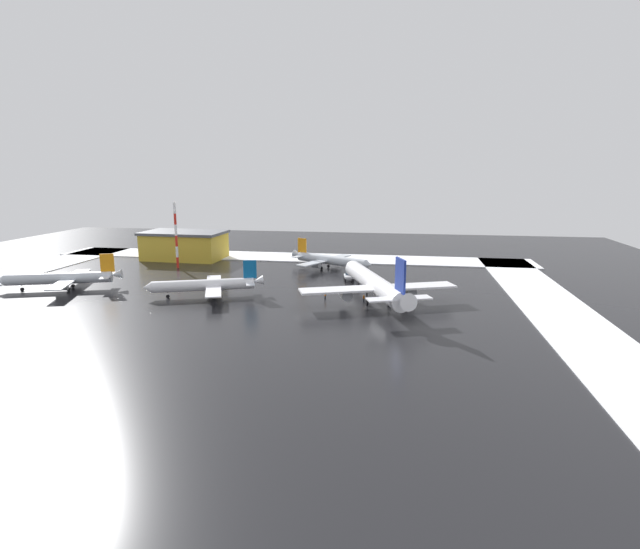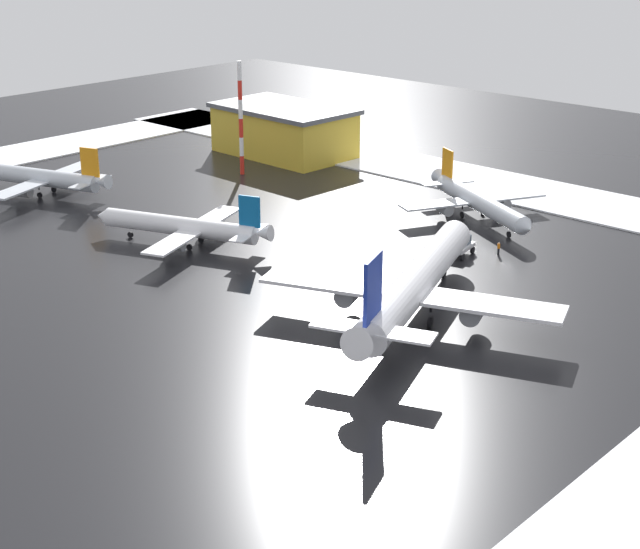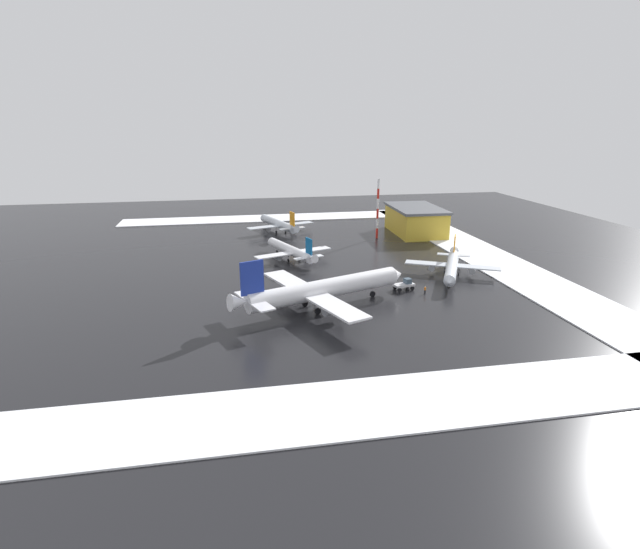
{
  "view_description": "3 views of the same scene",
  "coord_description": "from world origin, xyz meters",
  "px_view_note": "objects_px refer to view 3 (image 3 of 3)",
  "views": [
    {
      "loc": [
        -35.98,
        104.92,
        27.21
      ],
      "look_at": [
        -18.34,
        -1.41,
        4.9
      ],
      "focal_mm": 28.0,
      "sensor_mm": 36.0,
      "label": 1
    },
    {
      "loc": [
        -89.64,
        81.52,
        42.34
      ],
      "look_at": [
        -19.89,
        5.18,
        3.16
      ],
      "focal_mm": 55.0,
      "sensor_mm": 36.0,
      "label": 2
    },
    {
      "loc": [
        -121.94,
        19.02,
        35.64
      ],
      "look_at": [
        -18.97,
        -0.21,
        3.35
      ],
      "focal_mm": 28.0,
      "sensor_mm": 36.0,
      "label": 3
    }
  ],
  "objects_px": {
    "cargo_hangar": "(416,220)",
    "ground_crew_near_tug": "(314,287)",
    "airplane_parked_portside": "(322,289)",
    "pushback_tug": "(405,284)",
    "airplane_parked_starboard": "(291,250)",
    "ground_crew_beside_wing": "(425,290)",
    "airplane_foreground_jet": "(279,224)",
    "antenna_mast": "(378,209)",
    "ground_crew_by_nose_gear": "(315,300)",
    "airplane_far_rear": "(452,266)"
  },
  "relations": [
    {
      "from": "ground_crew_beside_wing",
      "to": "antenna_mast",
      "type": "height_order",
      "value": "antenna_mast"
    },
    {
      "from": "airplane_parked_portside",
      "to": "airplane_far_rear",
      "type": "bearing_deg",
      "value": 2.23
    },
    {
      "from": "airplane_parked_starboard",
      "to": "ground_crew_beside_wing",
      "type": "bearing_deg",
      "value": -163.63
    },
    {
      "from": "airplane_foreground_jet",
      "to": "airplane_parked_starboard",
      "type": "distance_m",
      "value": 35.74
    },
    {
      "from": "ground_crew_beside_wing",
      "to": "cargo_hangar",
      "type": "relative_size",
      "value": 0.07
    },
    {
      "from": "pushback_tug",
      "to": "cargo_hangar",
      "type": "height_order",
      "value": "cargo_hangar"
    },
    {
      "from": "airplane_foreground_jet",
      "to": "airplane_far_rear",
      "type": "bearing_deg",
      "value": -167.75
    },
    {
      "from": "airplane_parked_portside",
      "to": "ground_crew_near_tug",
      "type": "bearing_deg",
      "value": 67.73
    },
    {
      "from": "cargo_hangar",
      "to": "ground_crew_near_tug",
      "type": "bearing_deg",
      "value": 142.16
    },
    {
      "from": "airplane_parked_starboard",
      "to": "ground_crew_by_nose_gear",
      "type": "xyz_separation_m",
      "value": [
        -34.86,
        -0.36,
        -1.6
      ]
    },
    {
      "from": "pushback_tug",
      "to": "antenna_mast",
      "type": "bearing_deg",
      "value": 69.26
    },
    {
      "from": "airplane_far_rear",
      "to": "antenna_mast",
      "type": "relative_size",
      "value": 1.34
    },
    {
      "from": "airplane_foreground_jet",
      "to": "ground_crew_by_nose_gear",
      "type": "relative_size",
      "value": 15.82
    },
    {
      "from": "airplane_parked_starboard",
      "to": "ground_crew_near_tug",
      "type": "relative_size",
      "value": 14.77
    },
    {
      "from": "pushback_tug",
      "to": "ground_crew_near_tug",
      "type": "relative_size",
      "value": 2.88
    },
    {
      "from": "antenna_mast",
      "to": "cargo_hangar",
      "type": "xyz_separation_m",
      "value": [
        4.25,
        -14.43,
        -4.93
      ]
    },
    {
      "from": "airplane_parked_portside",
      "to": "pushback_tug",
      "type": "relative_size",
      "value": 7.78
    },
    {
      "from": "airplane_parked_portside",
      "to": "ground_crew_beside_wing",
      "type": "xyz_separation_m",
      "value": [
        4.27,
        -23.49,
        -2.94
      ]
    },
    {
      "from": "airplane_far_rear",
      "to": "antenna_mast",
      "type": "height_order",
      "value": "antenna_mast"
    },
    {
      "from": "airplane_far_rear",
      "to": "airplane_parked_starboard",
      "type": "relative_size",
      "value": 0.99
    },
    {
      "from": "airplane_foreground_jet",
      "to": "antenna_mast",
      "type": "bearing_deg",
      "value": -135.32
    },
    {
      "from": "ground_crew_beside_wing",
      "to": "cargo_hangar",
      "type": "bearing_deg",
      "value": 167.41
    },
    {
      "from": "airplane_foreground_jet",
      "to": "cargo_hangar",
      "type": "bearing_deg",
      "value": -122.31
    },
    {
      "from": "ground_crew_near_tug",
      "to": "cargo_hangar",
      "type": "relative_size",
      "value": 0.07
    },
    {
      "from": "airplane_far_rear",
      "to": "ground_crew_by_nose_gear",
      "type": "relative_size",
      "value": 14.64
    },
    {
      "from": "airplane_parked_starboard",
      "to": "ground_crew_beside_wing",
      "type": "xyz_separation_m",
      "value": [
        -32.82,
        -24.79,
        -1.6
      ]
    },
    {
      "from": "airplane_far_rear",
      "to": "cargo_hangar",
      "type": "distance_m",
      "value": 48.47
    },
    {
      "from": "pushback_tug",
      "to": "cargo_hangar",
      "type": "xyz_separation_m",
      "value": [
        54.56,
        -23.22,
        3.16
      ]
    },
    {
      "from": "airplane_foreground_jet",
      "to": "ground_crew_beside_wing",
      "type": "relative_size",
      "value": 15.82
    },
    {
      "from": "airplane_parked_portside",
      "to": "ground_crew_near_tug",
      "type": "xyz_separation_m",
      "value": [
        10.68,
        -0.24,
        -2.94
      ]
    },
    {
      "from": "airplane_parked_starboard",
      "to": "pushback_tug",
      "type": "relative_size",
      "value": 5.12
    },
    {
      "from": "airplane_foreground_jet",
      "to": "cargo_hangar",
      "type": "xyz_separation_m",
      "value": [
        -10.51,
        -44.18,
        1.71
      ]
    },
    {
      "from": "pushback_tug",
      "to": "ground_crew_beside_wing",
      "type": "xyz_separation_m",
      "value": [
        -3.48,
        -3.33,
        -0.31
      ]
    },
    {
      "from": "airplane_parked_portside",
      "to": "airplane_foreground_jet",
      "type": "distance_m",
      "value": 72.84
    },
    {
      "from": "pushback_tug",
      "to": "ground_crew_near_tug",
      "type": "bearing_deg",
      "value": 160.81
    },
    {
      "from": "airplane_far_rear",
      "to": "ground_crew_beside_wing",
      "type": "height_order",
      "value": "airplane_far_rear"
    },
    {
      "from": "airplane_parked_starboard",
      "to": "cargo_hangar",
      "type": "height_order",
      "value": "cargo_hangar"
    },
    {
      "from": "airplane_parked_portside",
      "to": "airplane_far_rear",
      "type": "distance_m",
      "value": 37.4
    },
    {
      "from": "airplane_far_rear",
      "to": "ground_crew_near_tug",
      "type": "distance_m",
      "value": 34.39
    },
    {
      "from": "cargo_hangar",
      "to": "pushback_tug",
      "type": "bearing_deg",
      "value": 158.99
    },
    {
      "from": "airplane_parked_portside",
      "to": "airplane_parked_starboard",
      "type": "relative_size",
      "value": 1.52
    },
    {
      "from": "airplane_parked_portside",
      "to": "ground_crew_by_nose_gear",
      "type": "height_order",
      "value": "airplane_parked_portside"
    },
    {
      "from": "ground_crew_near_tug",
      "to": "antenna_mast",
      "type": "relative_size",
      "value": 0.09
    },
    {
      "from": "pushback_tug",
      "to": "antenna_mast",
      "type": "relative_size",
      "value": 0.26
    },
    {
      "from": "airplane_parked_starboard",
      "to": "antenna_mast",
      "type": "height_order",
      "value": "antenna_mast"
    },
    {
      "from": "ground_crew_by_nose_gear",
      "to": "ground_crew_beside_wing",
      "type": "xyz_separation_m",
      "value": [
        2.04,
        -24.43,
        0.0
      ]
    },
    {
      "from": "airplane_foreground_jet",
      "to": "airplane_far_rear",
      "type": "xyz_separation_m",
      "value": [
        -58.1,
        -35.15,
        -0.08
      ]
    },
    {
      "from": "airplane_foreground_jet",
      "to": "ground_crew_near_tug",
      "type": "bearing_deg",
      "value": 162.03
    },
    {
      "from": "airplane_foreground_jet",
      "to": "ground_crew_by_nose_gear",
      "type": "bearing_deg",
      "value": 160.95
    },
    {
      "from": "airplane_parked_portside",
      "to": "ground_crew_by_nose_gear",
      "type": "relative_size",
      "value": 22.44
    }
  ]
}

